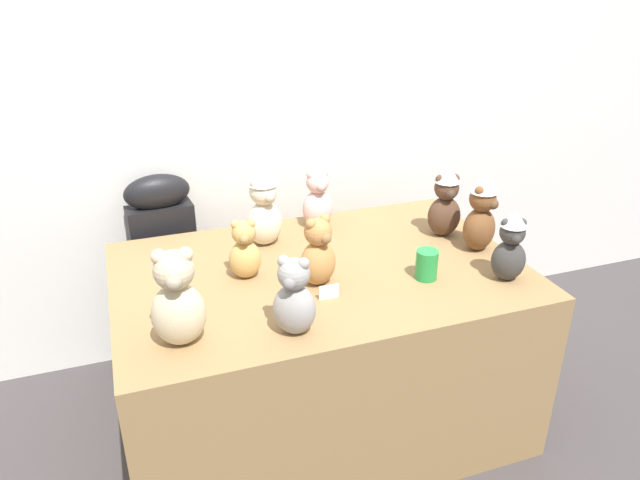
{
  "coord_description": "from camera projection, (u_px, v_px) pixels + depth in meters",
  "views": [
    {
      "loc": [
        -0.65,
        -1.61,
        1.77
      ],
      "look_at": [
        0.0,
        0.25,
        0.83
      ],
      "focal_mm": 33.64,
      "sensor_mm": 36.0,
      "label": 1
    }
  ],
  "objects": [
    {
      "name": "ground_plane",
      "position": [
        341.0,
        458.0,
        2.33
      ],
      "size": [
        10.0,
        10.0,
        0.0
      ],
      "primitive_type": "plane",
      "color": "#3D3838"
    },
    {
      "name": "wall_back",
      "position": [
        264.0,
        74.0,
        2.61
      ],
      "size": [
        7.0,
        0.08,
        2.6
      ],
      "primitive_type": "cube",
      "color": "silver",
      "rests_on": "ground_plane"
    },
    {
      "name": "display_table",
      "position": [
        320.0,
        347.0,
        2.39
      ],
      "size": [
        1.51,
        0.99,
        0.71
      ],
      "primitive_type": "cube",
      "color": "olive",
      "rests_on": "ground_plane"
    },
    {
      "name": "instrument_case",
      "position": [
        167.0,
        272.0,
        2.71
      ],
      "size": [
        0.29,
        0.15,
        0.93
      ],
      "rotation": [
        0.0,
        0.0,
        0.1
      ],
      "color": "black",
      "rests_on": "ground_plane"
    },
    {
      "name": "teddy_bear_chestnut",
      "position": [
        481.0,
        214.0,
        2.32
      ],
      "size": [
        0.18,
        0.17,
        0.31
      ],
      "rotation": [
        0.0,
        0.0,
        0.49
      ],
      "color": "brown",
      "rests_on": "display_table"
    },
    {
      "name": "teddy_bear_ash",
      "position": [
        294.0,
        298.0,
        1.81
      ],
      "size": [
        0.17,
        0.17,
        0.26
      ],
      "rotation": [
        0.0,
        0.0,
        -0.59
      ],
      "color": "gray",
      "rests_on": "display_table"
    },
    {
      "name": "teddy_bear_sand",
      "position": [
        177.0,
        300.0,
        1.75
      ],
      "size": [
        0.18,
        0.16,
        0.32
      ],
      "rotation": [
        0.0,
        0.0,
        -0.14
      ],
      "color": "#CCB78E",
      "rests_on": "display_table"
    },
    {
      "name": "teddy_bear_cream",
      "position": [
        264.0,
        207.0,
        2.37
      ],
      "size": [
        0.18,
        0.16,
        0.32
      ],
      "rotation": [
        0.0,
        0.0,
        0.28
      ],
      "color": "beige",
      "rests_on": "display_table"
    },
    {
      "name": "teddy_bear_blush",
      "position": [
        318.0,
        200.0,
        2.54
      ],
      "size": [
        0.13,
        0.12,
        0.26
      ],
      "rotation": [
        0.0,
        0.0,
        0.02
      ],
      "color": "beige",
      "rests_on": "display_table"
    },
    {
      "name": "teddy_bear_cocoa",
      "position": [
        445.0,
        202.0,
        2.45
      ],
      "size": [
        0.15,
        0.14,
        0.3
      ],
      "rotation": [
        0.0,
        0.0,
        -0.16
      ],
      "color": "#4C3323",
      "rests_on": "display_table"
    },
    {
      "name": "teddy_bear_caramel",
      "position": [
        318.0,
        253.0,
        2.09
      ],
      "size": [
        0.16,
        0.15,
        0.26
      ],
      "rotation": [
        0.0,
        0.0,
        0.34
      ],
      "color": "#B27A42",
      "rests_on": "display_table"
    },
    {
      "name": "teddy_bear_honey",
      "position": [
        245.0,
        251.0,
        2.14
      ],
      "size": [
        0.13,
        0.12,
        0.23
      ],
      "rotation": [
        0.0,
        0.0,
        -0.16
      ],
      "color": "tan",
      "rests_on": "display_table"
    },
    {
      "name": "teddy_bear_charcoal",
      "position": [
        510.0,
        246.0,
        2.11
      ],
      "size": [
        0.15,
        0.13,
        0.27
      ],
      "rotation": [
        0.0,
        0.0,
        -0.28
      ],
      "color": "#383533",
      "rests_on": "display_table"
    },
    {
      "name": "party_cup_green",
      "position": [
        427.0,
        265.0,
        2.15
      ],
      "size": [
        0.08,
        0.08,
        0.11
      ],
      "primitive_type": "cylinder",
      "color": "#238C3D",
      "rests_on": "display_table"
    },
    {
      "name": "name_card_front_left",
      "position": [
        329.0,
        292.0,
        2.03
      ],
      "size": [
        0.07,
        0.01,
        0.05
      ],
      "primitive_type": "cube",
      "rotation": [
        0.0,
        0.0,
        -0.01
      ],
      "color": "white",
      "rests_on": "display_table"
    }
  ]
}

